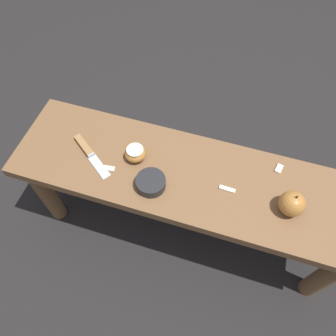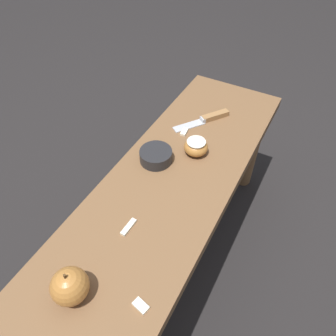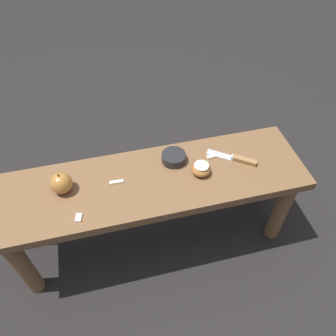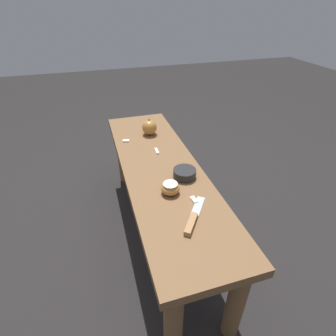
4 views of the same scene
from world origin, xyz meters
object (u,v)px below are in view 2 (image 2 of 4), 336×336
wooden_bench (162,211)px  apple_whole (70,286)px  apple_cut (196,147)px  knife (209,118)px  bowl (156,156)px

wooden_bench → apple_whole: (0.35, -0.03, 0.13)m
apple_cut → wooden_bench: bearing=-4.3°
knife → bowl: bearing=22.6°
knife → apple_cut: bearing=45.9°
apple_whole → bowl: size_ratio=0.94×
knife → apple_whole: 0.74m
apple_whole → bowl: (-0.46, -0.05, -0.02)m
apple_whole → apple_cut: bearing=175.4°
wooden_bench → bowl: bearing=-143.8°
apple_cut → bowl: (0.09, -0.10, -0.01)m
apple_whole → bowl: apple_whole is taller
knife → wooden_bench: bearing=38.5°
wooden_bench → knife: size_ratio=6.68×
knife → apple_cut: apple_cut is taller
wooden_bench → apple_cut: (-0.20, 0.02, 0.11)m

